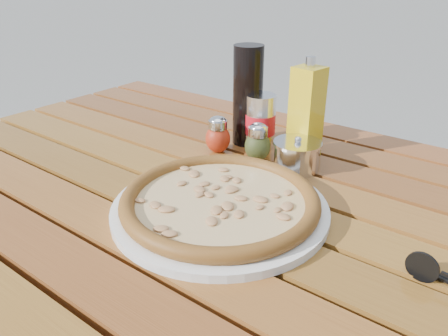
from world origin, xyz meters
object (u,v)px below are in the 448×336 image
Objects in this scene: pizza at (220,200)px; oregano_shaker at (258,143)px; soda_can at (260,122)px; sunglasses at (448,279)px; pepper_shaker at (218,135)px; olive_oil_cruet at (306,112)px; table at (218,221)px; parmesan_tin at (297,155)px; dark_bottle at (248,96)px; plate at (220,208)px.

oregano_shaker is at bearing 107.22° from pizza.
soda_can is 0.52m from sunglasses.
pepper_shaker is 0.19m from olive_oil_cruet.
olive_oil_cruet is (0.10, 0.02, 0.04)m from soda_can.
olive_oil_cruet is at bearing 51.38° from oregano_shaker.
olive_oil_cruet is 0.45m from sunglasses.
table is 11.67× the size of soda_can.
olive_oil_cruet reaches higher than parmesan_tin.
oregano_shaker is 0.45m from sunglasses.
dark_bottle is at bearing 110.52° from table.
table is 0.12m from plate.
dark_bottle is at bearing 76.93° from pepper_shaker.
plate is 3.28× the size of parmesan_tin.
soda_can reaches higher than pizza.
table is at bearing -104.26° from olive_oil_cruet.
plate is 0.23m from parmesan_tin.
parmesan_tin reaches higher than sunglasses.
plate is (0.06, -0.07, 0.08)m from table.
sunglasses is at bearing -18.95° from pepper_shaker.
parmesan_tin is (0.09, 0.01, -0.01)m from oregano_shaker.
table is 12.75× the size of parmesan_tin.
parmesan_tin is at bearing 5.28° from oregano_shaker.
pizza is (0.00, 0.00, 0.02)m from plate.
dark_bottle is 0.14m from olive_oil_cruet.
table is 0.20m from pepper_shaker.
parmesan_tin is at bearing 62.36° from table.
pizza is 0.30m from soda_can.
oregano_shaker is 0.12m from dark_bottle.
dark_bottle reaches higher than pepper_shaker.
oregano_shaker reaches higher than plate.
sunglasses is (0.41, -0.19, -0.02)m from oregano_shaker.
soda_can is at bearing 110.06° from plate.
oregano_shaker is 0.12m from olive_oil_cruet.
dark_bottle reaches higher than pizza.
soda_can is at bearing 156.46° from sunglasses.
sunglasses is (0.49, -0.26, -0.09)m from dark_bottle.
soda_can reaches higher than sunglasses.
pepper_shaker is 0.75× the size of parmesan_tin.
plate is 0.33m from dark_bottle.
oregano_shaker is 0.74× the size of sunglasses.
pepper_shaker is 1.00× the size of oregano_shaker.
dark_bottle is at bearing 172.66° from soda_can.
plate is at bearing -95.30° from parmesan_tin.
dark_bottle is 1.05× the size of olive_oil_cruet.
sunglasses is (0.33, -0.20, -0.01)m from parmesan_tin.
olive_oil_cruet reaches higher than soda_can.
plate is at bearing -49.59° from table.
olive_oil_cruet reaches higher than plate.
plate is at bearing -69.94° from soda_can.
pizza is 4.21× the size of oregano_shaker.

